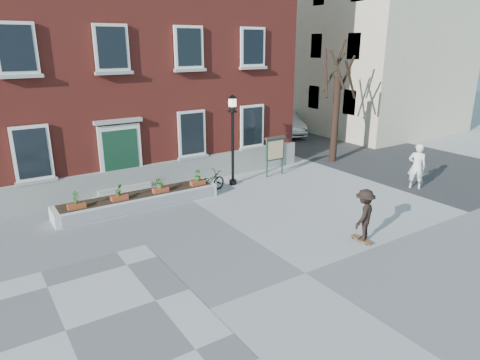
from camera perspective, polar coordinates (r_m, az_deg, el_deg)
ground at (r=12.01m, az=8.70°, el=-12.17°), size 100.00×100.00×0.00m
checker_patch at (r=10.53m, az=-22.24°, el=-18.12°), size 6.00×6.00×0.01m
bicycle at (r=17.85m, az=-4.22°, el=-0.27°), size 1.77×0.92×0.89m
parked_car at (r=29.53m, az=5.79°, el=7.64°), size 3.38×5.22×1.63m
bystander at (r=19.63m, az=22.52°, el=1.71°), size 0.81×0.86×1.97m
brick_building at (r=22.20m, az=-20.94°, el=17.56°), size 18.40×10.85×12.60m
planter_assembly at (r=16.65m, az=-13.29°, el=-2.56°), size 6.20×1.12×1.15m
bare_tree at (r=22.68m, az=12.68°, el=9.32°), size 1.83×1.83×6.16m
side_street at (r=37.19m, az=9.78°, el=19.16°), size 15.20×36.00×14.50m
lamp_post at (r=18.30m, az=-1.00°, el=7.01°), size 0.40×0.40×3.93m
notice_board at (r=19.92m, az=4.70°, el=4.08°), size 1.10×0.16×1.87m
skateboarder at (r=13.80m, az=16.21°, el=-4.49°), size 1.21×0.96×1.72m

